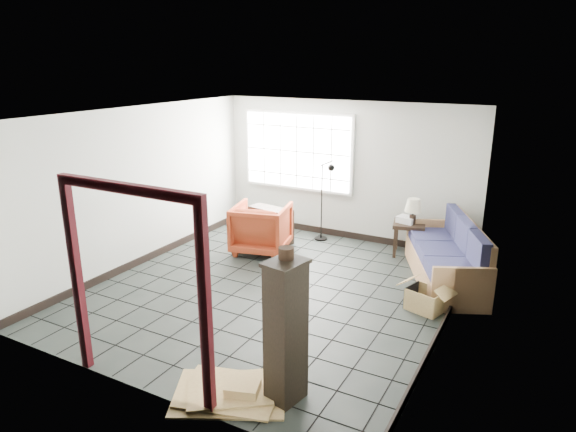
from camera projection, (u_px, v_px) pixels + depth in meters
The scene contains 15 objects.
ground at pixel (273, 290), 7.66m from camera, with size 5.50×5.50×0.00m, color black.
room_shell at pixel (273, 180), 7.19m from camera, with size 5.02×5.52×2.61m.
window_panel at pixel (297, 151), 9.92m from camera, with size 2.32×0.08×1.52m.
doorway_trim at pixel (134, 265), 4.98m from camera, with size 1.80×0.08×2.20m.
futon_sofa at pixel (449, 260), 7.88m from camera, with size 1.67×2.34×0.97m.
armchair at pixel (261, 226), 9.07m from camera, with size 0.93×0.87×0.96m, color #8D3914.
side_table at pixel (409, 228), 8.92m from camera, with size 0.64×0.64×0.59m.
table_lamp at pixel (413, 207), 8.73m from camera, with size 0.32×0.32×0.45m.
projector at pixel (406, 219), 8.88m from camera, with size 0.35×0.30×0.11m.
floor_lamp at pixel (326, 198), 9.50m from camera, with size 0.41×0.28×1.56m.
console_shelf at pixel (271, 225), 9.62m from camera, with size 0.88×0.45×0.66m.
tall_shelf at pixel (286, 331), 4.98m from camera, with size 0.39×0.46×1.50m.
pot at pixel (286, 253), 4.81m from camera, with size 0.16×0.16×0.11m.
open_box at pixel (425, 300), 7.01m from camera, with size 0.82×0.56×0.42m.
cardboard_pile at pixel (232, 391), 5.25m from camera, with size 1.38×1.23×0.17m.
Camera 1 is at (3.52, -6.06, 3.29)m, focal length 32.00 mm.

